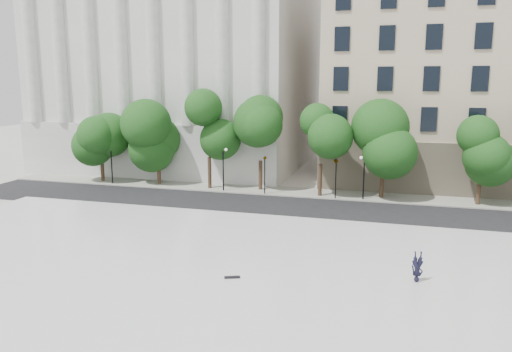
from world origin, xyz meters
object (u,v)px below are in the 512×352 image
Objects in this scene: traffic_light_west at (265,157)px; skateboard at (232,277)px; person_lying at (417,277)px; traffic_light_east at (336,158)px.

skateboard is (3.80, -20.89, -3.13)m from traffic_light_west.
traffic_light_west reaches higher than skateboard.
person_lying is 9.47m from skateboard.
traffic_light_west is 6.59m from traffic_light_east.
person_lying reaches higher than skateboard.
traffic_light_east is at bearing 60.18° from skateboard.
person_lying is (6.43, -18.76, -3.07)m from traffic_light_east.
traffic_light_west is at bearing 78.10° from skateboard.
traffic_light_east is at bearing 0.00° from traffic_light_west.
traffic_light_west is 2.60× the size of person_lying.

